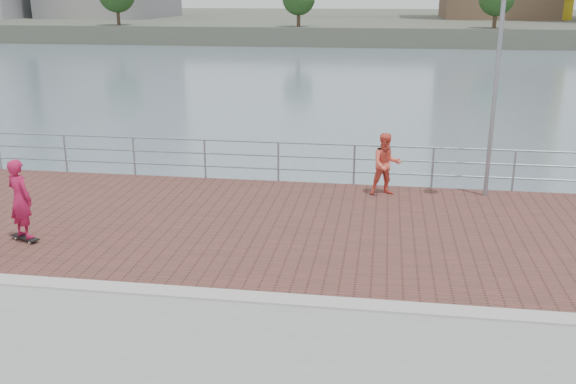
# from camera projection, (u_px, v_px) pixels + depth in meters

# --- Properties ---
(brick_lane) EXTENTS (40.00, 6.80, 0.02)m
(brick_lane) POSITION_uv_depth(u_px,v_px,m) (299.00, 226.00, 14.20)
(brick_lane) COLOR brown
(brick_lane) RESTS_ON seawall
(curb) EXTENTS (40.00, 0.40, 0.06)m
(curb) POSITION_uv_depth(u_px,v_px,m) (270.00, 299.00, 10.80)
(curb) COLOR #B7B5AD
(curb) RESTS_ON seawall
(far_shore) EXTENTS (320.00, 95.00, 2.50)m
(far_shore) POSITION_uv_depth(u_px,v_px,m) (380.00, 22.00, 126.59)
(far_shore) COLOR #4C5142
(far_shore) RESTS_ON ground
(guardrail) EXTENTS (39.06, 0.06, 1.13)m
(guardrail) POSITION_uv_depth(u_px,v_px,m) (316.00, 159.00, 17.21)
(guardrail) COLOR #8C9EA8
(guardrail) RESTS_ON brick_lane
(street_lamp) EXTENTS (0.40, 1.16, 5.48)m
(street_lamp) POSITION_uv_depth(u_px,v_px,m) (503.00, 41.00, 14.77)
(street_lamp) COLOR gray
(street_lamp) RESTS_ON brick_lane
(skateboard) EXTENTS (0.72, 0.45, 0.08)m
(skateboard) POSITION_uv_depth(u_px,v_px,m) (25.00, 238.00, 13.35)
(skateboard) COLOR black
(skateboard) RESTS_ON brick_lane
(skateboarder) EXTENTS (0.71, 0.61, 1.66)m
(skateboarder) POSITION_uv_depth(u_px,v_px,m) (20.00, 199.00, 13.09)
(skateboarder) COLOR #B01743
(skateboarder) RESTS_ON skateboard
(bystander) EXTENTS (0.90, 0.78, 1.59)m
(bystander) POSITION_uv_depth(u_px,v_px,m) (386.00, 164.00, 16.16)
(bystander) COLOR #F25B47
(bystander) RESTS_ON brick_lane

